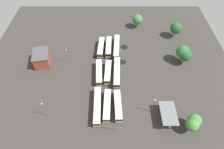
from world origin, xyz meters
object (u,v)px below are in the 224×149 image
Objects in this scene: lamp_post_far_corner at (45,109)px; lamp_post_mid_lot at (115,124)px; bus_row1_slot2 at (99,72)px; tree_northwest at (192,125)px; tree_west_edge at (194,121)px; lamp_post_near_entrance at (153,105)px; bus_row0_slot0 at (118,106)px; lamp_post_by_building at (67,55)px; bus_row2_slot2 at (101,48)px; maintenance_shelter at (169,113)px; bus_row2_slot0 at (117,47)px; bus_row1_slot0 at (117,72)px; bus_row0_slot1 at (107,105)px; tree_east_edge at (183,52)px; bus_row0_slot2 at (97,106)px; tree_north_edge at (176,28)px; depot_building at (42,58)px; bus_row1_slot1 at (108,72)px; tree_south_edge at (137,20)px; bus_row2_slot1 at (109,47)px; tree_northeast at (185,55)px.

lamp_post_mid_lot reaches higher than lamp_post_far_corner.
bus_row1_slot2 is 40.93m from tree_northwest.
lamp_post_near_entrance is at bearing 65.68° from tree_west_edge.
bus_row1_slot2 is (16.23, 7.73, 0.00)m from bus_row0_slot0.
lamp_post_by_building is (25.65, 34.81, -0.13)m from lamp_post_near_entrance.
bus_row0_slot0 is 33.01m from bus_row2_slot2.
lamp_post_mid_lot is (-4.75, 18.78, 1.36)m from maintenance_shelter.
lamp_post_mid_lot is (-41.32, 1.07, 3.30)m from bus_row2_slot0.
bus_row1_slot0 is 2.02× the size of lamp_post_by_building.
bus_row1_slot2 and bus_row2_slot2 have the same top height.
bus_row0_slot1 and bus_row1_slot0 have the same top height.
tree_east_edge is at bearing -6.34° from tree_west_edge.
tree_northwest reaches higher than bus_row2_slot0.
bus_row0_slot2 is 1.00× the size of bus_row2_slot0.
lamp_post_mid_lot reaches higher than bus_row0_slot0.
tree_west_edge is 50.37m from tree_north_edge.
lamp_post_far_corner reaches higher than bus_row2_slot0.
bus_row1_slot1 is at bearing -103.57° from depot_building.
bus_row0_slot1 is at bearing 166.48° from bus_row1_slot0.
tree_east_edge is (26.42, -16.64, 1.17)m from lamp_post_near_entrance.
bus_row0_slot1 is 1.53× the size of lamp_post_far_corner.
tree_north_edge is at bearing -50.64° from lamp_post_far_corner.
tree_south_edge reaches higher than bus_row2_slot0.
bus_row1_slot0 is at bearing -167.16° from bus_row2_slot1.
bus_row0_slot0 is 41.28m from depot_building.
bus_row2_slot1 is at bearing -6.57° from bus_row0_slot2.
lamp_post_far_corner is at bearing 127.13° from bus_row1_slot0.
tree_north_edge is at bearing -38.74° from bus_row0_slot1.
bus_row2_slot1 is 41.71m from lamp_post_mid_lot.
bus_row2_slot0 is at bearing 25.84° from maintenance_shelter.
bus_row0_slot0 is 1.05× the size of bus_row1_slot1.
lamp_post_far_corner reaches higher than lamp_post_by_building.
bus_row1_slot0 is at bearing -52.87° from lamp_post_far_corner.
maintenance_shelter is at bearing -91.30° from lamp_post_far_corner.
tree_south_edge is at bearing -12.73° from bus_row0_slot0.
bus_row0_slot2 is 2.36× the size of tree_northwest.
lamp_post_near_entrance is at bearing 158.22° from tree_north_edge.
tree_northwest is 0.88× the size of tree_south_edge.
lamp_post_far_corner is at bearing 88.70° from maintenance_shelter.
bus_row0_slot2 is 2.07× the size of tree_south_edge.
depot_building reaches higher than bus_row2_slot2.
lamp_post_far_corner is at bearing 76.94° from lamp_post_mid_lot.
bus_row1_slot1 is 16.45m from bus_row2_slot0.
tree_south_edge is (54.32, -37.36, 0.16)m from lamp_post_far_corner.
bus_row2_slot1 is (32.80, -3.78, -0.00)m from bus_row0_slot2.
bus_row1_slot1 is 0.94× the size of bus_row2_slot1.
maintenance_shelter is 31.48m from tree_east_edge.
lamp_post_far_corner is 25.41m from lamp_post_mid_lot.
tree_northwest is (-25.21, -28.52, 2.55)m from bus_row1_slot1.
tree_west_edge is 31.23m from tree_northeast.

